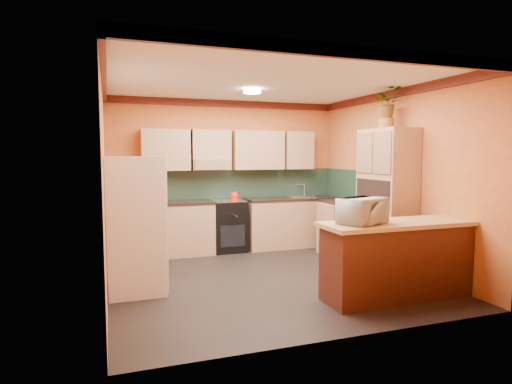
# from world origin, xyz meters

# --- Properties ---
(room_shell) EXTENTS (4.24, 4.24, 2.72)m
(room_shell) POSITION_xyz_m (0.02, 0.28, 2.09)
(room_shell) COLOR black
(room_shell) RESTS_ON ground
(base_cabinets_back) EXTENTS (3.65, 0.60, 0.88)m
(base_cabinets_back) POSITION_xyz_m (0.57, 1.80, 0.44)
(base_cabinets_back) COLOR tan
(base_cabinets_back) RESTS_ON ground
(countertop_back) EXTENTS (3.65, 0.62, 0.04)m
(countertop_back) POSITION_xyz_m (0.57, 1.80, 0.90)
(countertop_back) COLOR black
(countertop_back) RESTS_ON base_cabinets_back
(stove) EXTENTS (0.58, 0.58, 0.91)m
(stove) POSITION_xyz_m (-0.05, 1.80, 0.46)
(stove) COLOR black
(stove) RESTS_ON ground
(kettle) EXTENTS (0.20, 0.20, 0.18)m
(kettle) POSITION_xyz_m (0.05, 1.75, 1.00)
(kettle) COLOR red
(kettle) RESTS_ON stove
(sink) EXTENTS (0.48, 0.40, 0.03)m
(sink) POSITION_xyz_m (1.35, 1.80, 0.94)
(sink) COLOR silver
(sink) RESTS_ON countertop_back
(base_cabinets_right) EXTENTS (0.60, 0.80, 0.88)m
(base_cabinets_right) POSITION_xyz_m (1.80, 0.91, 0.44)
(base_cabinets_right) COLOR tan
(base_cabinets_right) RESTS_ON ground
(countertop_right) EXTENTS (0.62, 0.80, 0.04)m
(countertop_right) POSITION_xyz_m (1.80, 0.91, 0.90)
(countertop_right) COLOR black
(countertop_right) RESTS_ON base_cabinets_right
(fridge) EXTENTS (0.68, 0.66, 1.70)m
(fridge) POSITION_xyz_m (-1.75, -0.06, 0.85)
(fridge) COLOR silver
(fridge) RESTS_ON ground
(pantry) EXTENTS (0.48, 0.90, 2.10)m
(pantry) POSITION_xyz_m (1.85, -0.17, 1.05)
(pantry) COLOR tan
(pantry) RESTS_ON ground
(fern_pot) EXTENTS (0.22, 0.22, 0.16)m
(fern_pot) POSITION_xyz_m (1.85, -0.12, 2.18)
(fern_pot) COLOR #B0612A
(fern_pot) RESTS_ON pantry
(fern) EXTENTS (0.49, 0.45, 0.45)m
(fern) POSITION_xyz_m (1.85, -0.12, 2.49)
(fern) COLOR tan
(fern) RESTS_ON fern_pot
(breakfast_bar) EXTENTS (1.80, 0.55, 0.88)m
(breakfast_bar) POSITION_xyz_m (1.19, -1.31, 0.44)
(breakfast_bar) COLOR #4B2211
(breakfast_bar) RESTS_ON ground
(bar_top) EXTENTS (1.90, 0.65, 0.05)m
(bar_top) POSITION_xyz_m (1.19, -1.31, 0.91)
(bar_top) COLOR tan
(bar_top) RESTS_ON breakfast_bar
(microwave) EXTENTS (0.64, 0.55, 0.30)m
(microwave) POSITION_xyz_m (0.70, -1.31, 1.08)
(microwave) COLOR silver
(microwave) RESTS_ON bar_top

